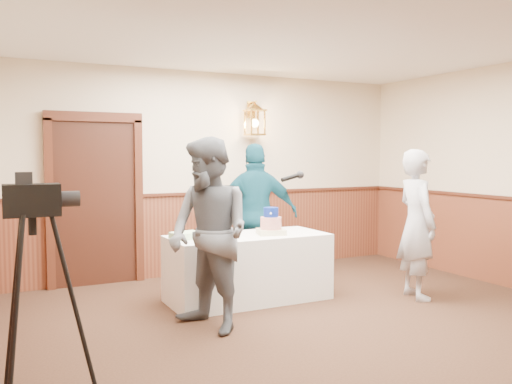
% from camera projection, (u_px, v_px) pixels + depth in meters
% --- Properties ---
extents(ground, '(7.00, 7.00, 0.00)m').
position_uv_depth(ground, '(367.00, 351.00, 4.58)').
color(ground, '#321D13').
rests_on(ground, ground).
extents(room_shell, '(6.02, 7.02, 2.81)m').
position_uv_depth(room_shell, '(333.00, 170.00, 4.85)').
color(room_shell, beige).
rests_on(room_shell, ground).
extents(display_table, '(1.80, 0.80, 0.75)m').
position_uv_depth(display_table, '(248.00, 268.00, 6.16)').
color(display_table, white).
rests_on(display_table, ground).
extents(tiered_cake, '(0.37, 0.37, 0.31)m').
position_uv_depth(tiered_cake, '(271.00, 224.00, 6.17)').
color(tiered_cake, beige).
rests_on(tiered_cake, display_table).
extents(sheet_cake_yellow, '(0.40, 0.34, 0.07)m').
position_uv_depth(sheet_cake_yellow, '(218.00, 235.00, 5.89)').
color(sheet_cake_yellow, '#E9EC8D').
rests_on(sheet_cake_yellow, display_table).
extents(sheet_cake_green, '(0.34, 0.29, 0.07)m').
position_uv_depth(sheet_cake_green, '(186.00, 235.00, 5.86)').
color(sheet_cake_green, '#ADE8A3').
rests_on(sheet_cake_green, display_table).
extents(interviewer, '(1.62, 1.06, 1.83)m').
position_uv_depth(interviewer, '(209.00, 234.00, 5.06)').
color(interviewer, '#565A61').
rests_on(interviewer, ground).
extents(baker, '(0.55, 0.71, 1.72)m').
position_uv_depth(baker, '(417.00, 224.00, 6.23)').
color(baker, '#A5A4AB').
rests_on(baker, ground).
extents(assistant_p, '(1.14, 0.75, 1.80)m').
position_uv_depth(assistant_p, '(256.00, 215.00, 6.85)').
color(assistant_p, '#104354').
rests_on(assistant_p, ground).
extents(tv_camera_rig, '(0.57, 0.54, 1.47)m').
position_uv_depth(tv_camera_rig, '(35.00, 304.00, 3.63)').
color(tv_camera_rig, black).
rests_on(tv_camera_rig, ground).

